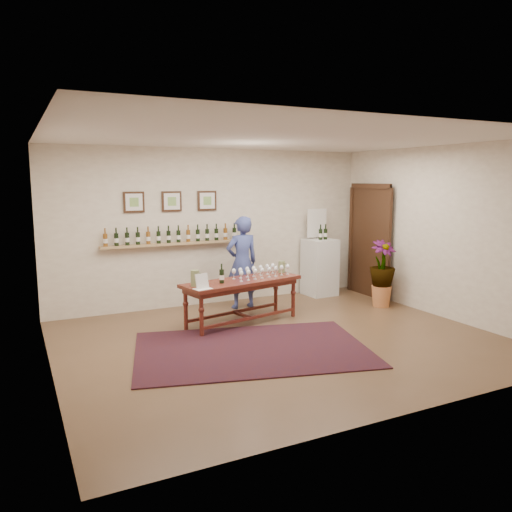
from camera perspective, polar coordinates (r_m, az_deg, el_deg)
name	(u,v)px	position (r m, az deg, el deg)	size (l,w,h in m)	color
ground	(281,341)	(7.15, 2.88, -9.63)	(6.00, 6.00, 0.00)	brown
room_shell	(331,240)	(9.55, 8.60, 1.82)	(6.00, 6.00, 6.00)	beige
rug	(252,349)	(6.77, -0.47, -10.59)	(3.06, 2.04, 0.02)	#4B180D
tasting_table	(242,286)	(7.85, -1.62, -3.48)	(2.05, 1.02, 0.70)	#471B11
table_glasses	(258,272)	(8.02, 0.24, -1.82)	(1.26, 0.29, 0.17)	white
table_bottles	(220,273)	(7.59, -4.14, -1.92)	(0.29, 0.17, 0.31)	black
pitcher_left	(195,278)	(7.39, -6.98, -2.53)	(0.15, 0.15, 0.24)	olive
pitcher_right	(282,267)	(8.41, 2.95, -1.25)	(0.13, 0.13, 0.20)	olive
menu_card	(202,281)	(7.21, -6.19, -2.88)	(0.24, 0.18, 0.22)	silver
display_pedestal	(320,267)	(9.87, 7.30, -1.28)	(0.55, 0.55, 1.10)	silver
pedestal_bottles	(323,233)	(9.74, 7.67, 2.67)	(0.28, 0.07, 0.28)	black
info_sign	(317,223)	(9.89, 6.97, 3.75)	(0.45, 0.02, 0.61)	silver
potted_plant	(382,273)	(9.15, 14.21, -1.95)	(0.57, 0.57, 1.03)	#BE713F
person	(242,262)	(8.75, -1.61, -0.74)	(0.59, 0.39, 1.63)	#364280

